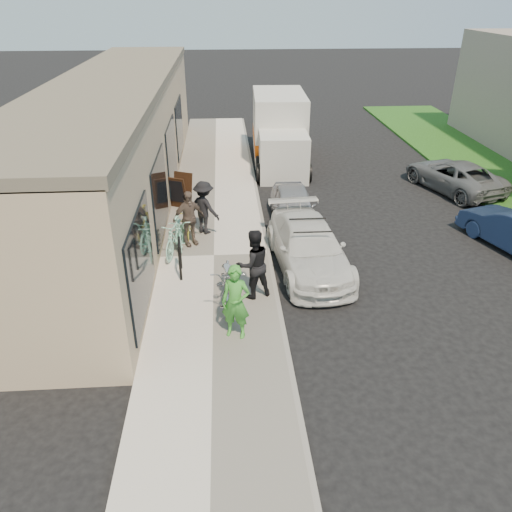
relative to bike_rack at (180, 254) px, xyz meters
name	(u,v)px	position (x,y,z in m)	size (l,w,h in m)	color
ground	(299,318)	(2.85, -2.01, -0.73)	(120.00, 120.00, 0.00)	black
sidewalk	(214,257)	(0.85, 0.99, -0.65)	(3.00, 34.00, 0.15)	beige
curb	(269,256)	(2.40, 0.99, -0.66)	(0.12, 34.00, 0.13)	gray
storefront	(119,141)	(-2.39, 5.98, 1.40)	(3.60, 20.00, 4.22)	tan
bike_rack	(180,254)	(0.00, 0.00, 0.00)	(0.10, 0.68, 0.95)	black
sandwich_board	(180,191)	(-0.32, 4.65, 0.00)	(0.91, 0.92, 1.13)	black
sedan_white	(308,247)	(3.42, 0.40, -0.09)	(2.11, 4.48, 1.30)	silver
sedan_silver	(293,206)	(3.41, 3.43, -0.15)	(1.36, 3.39, 1.16)	#A0A0A5
moving_truck	(280,133)	(3.68, 10.04, 0.54)	(2.39, 5.88, 2.85)	beige
far_car_gray	(454,176)	(9.87, 6.00, -0.15)	(1.91, 4.13, 1.15)	#585A5D
tandem_bike	(228,282)	(1.22, -1.46, -0.01)	(0.75, 2.16, 1.13)	#AEAEB0
woman_rider	(236,302)	(1.36, -2.74, 0.27)	(0.62, 0.40, 1.69)	green
man_standing	(253,264)	(1.83, -1.17, 0.30)	(0.85, 0.66, 1.74)	black
cruiser_bike_a	(175,237)	(-0.23, 1.21, -0.07)	(0.48, 1.69, 1.01)	#94DCC0
cruiser_bike_b	(180,230)	(-0.13, 1.78, -0.13)	(0.59, 1.70, 0.90)	#94DCC0
cruiser_bike_c	(187,221)	(0.05, 2.40, -0.12)	(0.43, 1.51, 0.91)	yellow
bystander_a	(204,208)	(0.58, 2.52, 0.25)	(1.06, 0.61, 1.64)	black
bystander_b	(189,218)	(0.15, 1.73, 0.25)	(0.97, 0.40, 1.65)	brown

